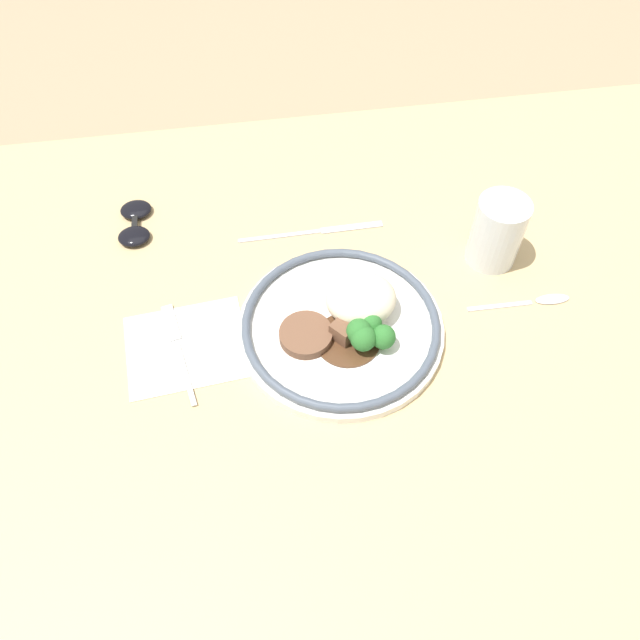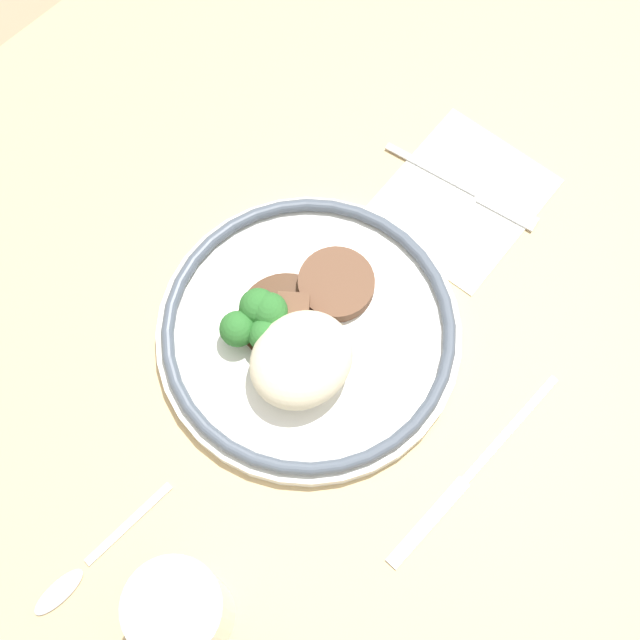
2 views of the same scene
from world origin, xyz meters
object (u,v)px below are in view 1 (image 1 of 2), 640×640
Objects in this scene: plate at (345,323)px; fork at (177,343)px; knife at (317,232)px; spoon at (539,299)px; juice_glass at (497,233)px; sunglasses at (135,223)px.

plate reaches higher than fork.
knife is 0.35m from spoon.
juice_glass is 0.55m from sunglasses.
plate is 0.29m from spoon.
plate reaches higher than sunglasses.
sunglasses is (-0.06, 0.24, 0.00)m from fork.
fork is (-0.47, -0.09, -0.05)m from juice_glass.
fork reaches higher than knife.
knife is (-0.01, 0.19, -0.02)m from plate.
plate is 0.26m from juice_glass.
sunglasses reaches higher than spoon.
plate is at bearing -87.96° from knife.
juice_glass is 0.47× the size of knife.
sunglasses reaches higher than knife.
knife is 1.51× the size of spoon.
sunglasses is at bearing 139.16° from plate.
plate is 2.74× the size of sunglasses.
juice_glass reaches higher than knife.
plate is at bearing -104.60° from fork.
plate is 1.87× the size of spoon.
plate is at bearing -176.66° from spoon.
spoon is (0.29, 0.01, -0.02)m from plate.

